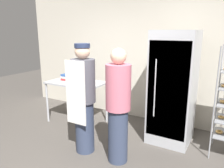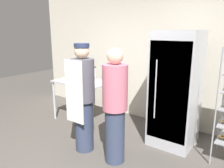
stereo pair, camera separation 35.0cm
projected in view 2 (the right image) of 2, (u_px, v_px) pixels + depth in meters
ground_plane at (80, 166)px, 3.17m from camera, size 14.00×14.00×0.00m
back_wall at (153, 57)px, 4.61m from camera, size 6.40×0.12×2.78m
refrigerator at (175, 90)px, 3.63m from camera, size 0.70×0.74×1.93m
prep_counter at (82, 85)px, 4.65m from camera, size 1.18×0.71×0.88m
donut_box at (85, 82)px, 4.30m from camera, size 0.26×0.25×0.29m
blender_pitcher at (93, 74)px, 4.68m from camera, size 0.15×0.15×0.29m
binder_stack at (77, 76)px, 4.78m from camera, size 0.34×0.28×0.13m
person_baker at (83, 97)px, 3.43m from camera, size 0.37×0.39×1.74m
person_customer at (115, 107)px, 3.12m from camera, size 0.36×0.36×1.70m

